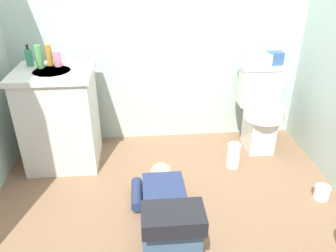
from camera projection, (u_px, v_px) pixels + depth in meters
The scene contains 15 objects.
ground_plane at pixel (169, 201), 2.47m from camera, with size 3.06×2.90×0.04m, color #825F45.
wall_back at pixel (158, 7), 2.76m from camera, with size 2.72×0.08×2.40m, color #B1C8BC.
toilet at pixel (260, 109), 2.96m from camera, with size 0.36×0.46×0.75m.
vanity_cabinet at pixel (60, 117), 2.71m from camera, with size 0.60×0.52×0.82m.
faucet at pixel (55, 58), 2.62m from camera, with size 0.02×0.02×0.10m, color silver.
person_plumber at pixel (166, 213), 2.08m from camera, with size 0.39×1.06×0.52m.
tissue_box at pixel (258, 59), 2.83m from camera, with size 0.22×0.11×0.10m, color silver.
toiletry_bag at pixel (275, 58), 2.84m from camera, with size 0.12×0.09×0.11m, color #33598C.
soap_dispenser at pixel (29, 57), 2.58m from camera, with size 0.06×0.06×0.17m.
bottle_green at pixel (39, 57), 2.52m from camera, with size 0.05×0.05×0.17m, color #4E9A52.
bottle_amber at pixel (49, 55), 2.58m from camera, with size 0.05×0.05×0.16m, color #C1872C.
bottle_pink at pixel (58, 59), 2.58m from camera, with size 0.06×0.06×0.12m, color pink.
bottle_clear at pixel (68, 56), 2.63m from camera, with size 0.06×0.06×0.13m, color silver.
paper_towel_roll at pixel (233, 155), 2.78m from camera, with size 0.11×0.11×0.21m, color white.
toilet_paper_roll at pixel (322, 192), 2.45m from camera, with size 0.11×0.11×0.10m, color white.
Camera 1 is at (-0.18, -1.91, 1.63)m, focal length 35.65 mm.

